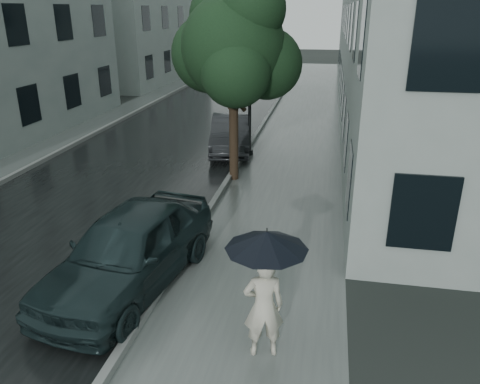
% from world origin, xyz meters
% --- Properties ---
extents(ground, '(120.00, 120.00, 0.00)m').
position_xyz_m(ground, '(0.00, 0.00, 0.00)').
color(ground, black).
rests_on(ground, ground).
extents(sidewalk, '(3.50, 60.00, 0.01)m').
position_xyz_m(sidewalk, '(0.25, 12.00, 0.00)').
color(sidewalk, slate).
rests_on(sidewalk, ground).
extents(kerb_near, '(0.15, 60.00, 0.15)m').
position_xyz_m(kerb_near, '(-1.57, 12.00, 0.07)').
color(kerb_near, slate).
rests_on(kerb_near, ground).
extents(asphalt_road, '(6.85, 60.00, 0.00)m').
position_xyz_m(asphalt_road, '(-5.08, 12.00, 0.00)').
color(asphalt_road, black).
rests_on(asphalt_road, ground).
extents(kerb_far, '(0.15, 60.00, 0.15)m').
position_xyz_m(kerb_far, '(-8.57, 12.00, 0.07)').
color(kerb_far, slate).
rests_on(kerb_far, ground).
extents(sidewalk_far, '(1.70, 60.00, 0.01)m').
position_xyz_m(sidewalk_far, '(-9.50, 12.00, 0.00)').
color(sidewalk_far, '#4C5451').
rests_on(sidewalk_far, ground).
extents(building_near, '(7.02, 36.00, 9.00)m').
position_xyz_m(building_near, '(5.47, 19.50, 4.50)').
color(building_near, gray).
rests_on(building_near, ground).
extents(building_far_b, '(7.02, 18.00, 8.00)m').
position_xyz_m(building_far_b, '(-13.77, 30.00, 4.00)').
color(building_far_b, gray).
rests_on(building_far_b, ground).
extents(pedestrian, '(0.72, 0.57, 1.75)m').
position_xyz_m(pedestrian, '(0.65, -1.00, 0.88)').
color(pedestrian, beige).
rests_on(pedestrian, sidewalk).
extents(umbrella, '(1.44, 1.44, 1.27)m').
position_xyz_m(umbrella, '(0.67, -0.97, 2.01)').
color(umbrella, black).
rests_on(umbrella, ground).
extents(street_tree, '(4.05, 3.68, 6.11)m').
position_xyz_m(street_tree, '(-1.45, 7.15, 4.14)').
color(street_tree, '#332619').
rests_on(street_tree, ground).
extents(lamp_post, '(0.82, 0.46, 5.44)m').
position_xyz_m(lamp_post, '(-1.55, 9.79, 3.10)').
color(lamp_post, black).
rests_on(lamp_post, ground).
extents(car_near, '(2.58, 4.88, 1.58)m').
position_xyz_m(car_near, '(-2.20, 0.50, 0.80)').
color(car_near, black).
rests_on(car_near, ground).
extents(car_far, '(2.10, 4.30, 1.36)m').
position_xyz_m(car_far, '(-2.20, 10.19, 0.68)').
color(car_far, '#242629').
rests_on(car_far, ground).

